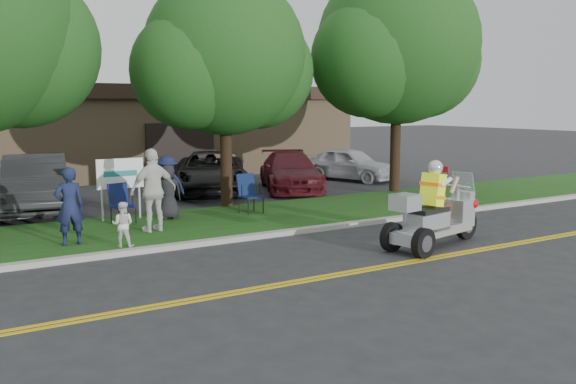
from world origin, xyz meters
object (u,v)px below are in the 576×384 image
parked_car_left (35,183)px  parked_car_right (290,172)px  parked_car_far_right (350,164)px  spectator_adult_left (69,206)px  spectator_adult_right (153,190)px  parked_car_far_left (3,186)px  lawn_chair_a (121,201)px  trike_scooter (435,217)px  lawn_chair_b (248,191)px  parked_car_mid (211,172)px

parked_car_left → parked_car_right: parked_car_left is taller
parked_car_left → parked_car_far_right: 12.60m
spectator_adult_left → spectator_adult_right: 2.12m
parked_car_far_left → spectator_adult_left: bearing=-86.7°
lawn_chair_a → spectator_adult_right: spectator_adult_right is taller
trike_scooter → spectator_adult_left: trike_scooter is taller
spectator_adult_right → trike_scooter: bearing=129.3°
lawn_chair_b → spectator_adult_left: spectator_adult_left is taller
spectator_adult_right → parked_car_left: (-1.90, 5.20, -0.29)m
spectator_adult_right → parked_car_mid: bearing=-133.5°
lawn_chair_a → parked_car_far_left: bearing=110.3°
parked_car_right → parked_car_far_right: 3.96m
parked_car_mid → lawn_chair_b: bearing=-77.7°
spectator_adult_left → parked_car_far_left: spectator_adult_left is taller
parked_car_mid → parked_car_far_right: parked_car_mid is taller
parked_car_right → parked_car_far_left: bearing=-158.2°
lawn_chair_a → parked_car_mid: (4.54, 4.48, 0.06)m
parked_car_left → parked_car_mid: (6.05, 0.78, -0.09)m
lawn_chair_a → parked_car_left: 4.00m
lawn_chair_a → parked_car_mid: parked_car_mid is taller
lawn_chair_b → parked_car_far_right: 9.12m
parked_car_mid → parked_car_right: 2.93m
lawn_chair_b → spectator_adult_right: spectator_adult_right is taller
parked_car_left → parked_car_far_right: (12.55, 1.14, -0.14)m
trike_scooter → parked_car_far_right: size_ratio=0.74×
parked_car_left → parked_car_mid: bearing=16.1°
spectator_adult_left → parked_car_far_left: 5.72m
parked_car_far_left → parked_car_left: parked_car_left is taller
parked_car_far_right → lawn_chair_b: bearing=-165.3°
parked_car_far_left → parked_car_right: bearing=-5.1°
lawn_chair_b → trike_scooter: bearing=-78.6°
lawn_chair_b → spectator_adult_right: size_ratio=0.55×
spectator_adult_right → parked_car_mid: spectator_adult_right is taller
lawn_chair_b → parked_car_mid: bearing=72.2°
parked_car_far_left → parked_car_right: 9.71m
parked_car_right → lawn_chair_a: bearing=-131.3°
spectator_adult_right → parked_car_far_left: bearing=-70.6°
parked_car_mid → parked_car_right: (2.77, -0.97, -0.04)m
spectator_adult_left → parked_car_left: spectator_adult_left is taller
parked_car_far_left → parked_car_mid: (6.93, 0.77, -0.07)m
lawn_chair_b → parked_car_mid: 4.96m
trike_scooter → parked_car_far_right: 12.20m
spectator_adult_left → trike_scooter: bearing=150.5°
trike_scooter → lawn_chair_b: (-1.78, 5.57, 0.04)m
lawn_chair_b → parked_car_mid: (0.99, 4.86, 0.01)m
parked_car_right → lawn_chair_b: bearing=-111.0°
trike_scooter → lawn_chair_a: 7.99m
lawn_chair_a → parked_car_right: (7.31, 3.52, 0.02)m
parked_car_mid → parked_car_far_right: 6.51m
lawn_chair_b → parked_car_far_left: size_ratio=0.23×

